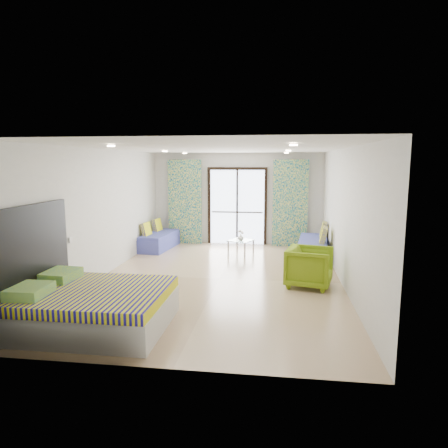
# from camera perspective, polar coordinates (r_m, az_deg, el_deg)

# --- Properties ---
(floor) EXTENTS (5.00, 7.50, 0.01)m
(floor) POSITION_cam_1_polar(r_m,az_deg,el_deg) (8.46, -0.71, -7.81)
(floor) COLOR #A18260
(floor) RESTS_ON ground
(ceiling) EXTENTS (5.00, 7.50, 0.01)m
(ceiling) POSITION_cam_1_polar(r_m,az_deg,el_deg) (8.11, -0.74, 10.79)
(ceiling) COLOR silver
(ceiling) RESTS_ON ground
(wall_back) EXTENTS (5.00, 0.01, 2.70)m
(wall_back) POSITION_cam_1_polar(r_m,az_deg,el_deg) (11.88, 1.91, 3.63)
(wall_back) COLOR silver
(wall_back) RESTS_ON ground
(wall_front) EXTENTS (5.00, 0.01, 2.70)m
(wall_front) POSITION_cam_1_polar(r_m,az_deg,el_deg) (4.56, -7.63, -4.83)
(wall_front) COLOR silver
(wall_front) RESTS_ON ground
(wall_left) EXTENTS (0.01, 7.50, 2.70)m
(wall_left) POSITION_cam_1_polar(r_m,az_deg,el_deg) (8.89, -16.88, 1.52)
(wall_left) COLOR silver
(wall_left) RESTS_ON ground
(wall_right) EXTENTS (0.01, 7.50, 2.70)m
(wall_right) POSITION_cam_1_polar(r_m,az_deg,el_deg) (8.20, 16.83, 0.93)
(wall_right) COLOR silver
(wall_right) RESTS_ON ground
(balcony_door) EXTENTS (1.76, 0.08, 2.28)m
(balcony_door) POSITION_cam_1_polar(r_m,az_deg,el_deg) (11.86, 1.90, 3.18)
(balcony_door) COLOR black
(balcony_door) RESTS_ON floor
(balcony_rail) EXTENTS (1.52, 0.03, 0.04)m
(balcony_rail) POSITION_cam_1_polar(r_m,az_deg,el_deg) (11.90, 1.89, 1.70)
(balcony_rail) COLOR #595451
(balcony_rail) RESTS_ON balcony_door
(curtain_left) EXTENTS (1.00, 0.10, 2.50)m
(curtain_left) POSITION_cam_1_polar(r_m,az_deg,el_deg) (11.97, -5.59, 3.15)
(curtain_left) COLOR beige
(curtain_left) RESTS_ON floor
(curtain_right) EXTENTS (1.00, 0.10, 2.50)m
(curtain_right) POSITION_cam_1_polar(r_m,az_deg,el_deg) (11.66, 9.43, 2.92)
(curtain_right) COLOR beige
(curtain_right) RESTS_ON floor
(downlight_a) EXTENTS (0.12, 0.12, 0.02)m
(downlight_a) POSITION_cam_1_polar(r_m,az_deg,el_deg) (6.56, -15.83, 10.68)
(downlight_a) COLOR #FFE0B2
(downlight_a) RESTS_ON ceiling
(downlight_b) EXTENTS (0.12, 0.12, 0.02)m
(downlight_b) POSITION_cam_1_polar(r_m,az_deg,el_deg) (6.03, 9.90, 11.07)
(downlight_b) COLOR #FFE0B2
(downlight_b) RESTS_ON ceiling
(downlight_c) EXTENTS (0.12, 0.12, 0.02)m
(downlight_c) POSITION_cam_1_polar(r_m,az_deg,el_deg) (9.39, -8.45, 10.24)
(downlight_c) COLOR #FFE0B2
(downlight_c) RESTS_ON ceiling
(downlight_d) EXTENTS (0.12, 0.12, 0.02)m
(downlight_d) POSITION_cam_1_polar(r_m,az_deg,el_deg) (9.03, 9.18, 10.29)
(downlight_d) COLOR #FFE0B2
(downlight_d) RESTS_ON ceiling
(downlight_e) EXTENTS (0.12, 0.12, 0.02)m
(downlight_e) POSITION_cam_1_polar(r_m,az_deg,el_deg) (11.32, -5.62, 10.03)
(downlight_e) COLOR #FFE0B2
(downlight_e) RESTS_ON ceiling
(downlight_f) EXTENTS (0.12, 0.12, 0.02)m
(downlight_f) POSITION_cam_1_polar(r_m,az_deg,el_deg) (11.03, 8.92, 10.00)
(downlight_f) COLOR #FFE0B2
(downlight_f) RESTS_ON ceiling
(headboard) EXTENTS (0.06, 2.10, 1.50)m
(headboard) POSITION_cam_1_polar(r_m,az_deg,el_deg) (6.59, -26.18, -4.10)
(headboard) COLOR black
(headboard) RESTS_ON floor
(switch_plate) EXTENTS (0.02, 0.10, 0.10)m
(switch_plate) POSITION_cam_1_polar(r_m,az_deg,el_deg) (7.64, -21.06, -2.11)
(switch_plate) COLOR silver
(switch_plate) RESTS_ON wall_left
(bed) EXTENTS (2.10, 1.72, 0.73)m
(bed) POSITION_cam_1_polar(r_m,az_deg,el_deg) (6.31, -18.14, -11.22)
(bed) COLOR silver
(bed) RESTS_ON floor
(daybed_left) EXTENTS (0.80, 1.68, 0.80)m
(daybed_left) POSITION_cam_1_polar(r_m,az_deg,el_deg) (11.43, -9.26, -2.26)
(daybed_left) COLOR #434AA1
(daybed_left) RESTS_ON floor
(daybed_right) EXTENTS (0.89, 1.87, 0.89)m
(daybed_right) POSITION_cam_1_polar(r_m,az_deg,el_deg) (10.38, 12.67, -3.33)
(daybed_right) COLOR #434AA1
(daybed_right) RESTS_ON floor
(coffee_table) EXTENTS (0.74, 0.74, 0.65)m
(coffee_table) POSITION_cam_1_polar(r_m,az_deg,el_deg) (10.63, 2.43, -2.52)
(coffee_table) COLOR silver
(coffee_table) RESTS_ON floor
(vase) EXTENTS (0.21, 0.21, 0.16)m
(vase) POSITION_cam_1_polar(r_m,az_deg,el_deg) (10.55, 2.40, -1.92)
(vase) COLOR white
(vase) RESTS_ON coffee_table
(armchair) EXTENTS (0.95, 0.99, 0.86)m
(armchair) POSITION_cam_1_polar(r_m,az_deg,el_deg) (8.02, 12.12, -5.76)
(armchair) COLOR olive
(armchair) RESTS_ON floor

